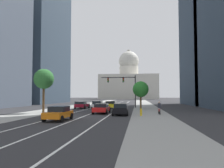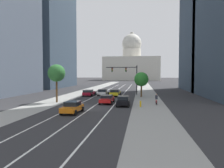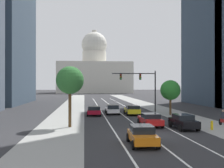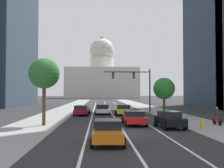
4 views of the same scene
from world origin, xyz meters
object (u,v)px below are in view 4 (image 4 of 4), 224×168
car_crimson (82,110)px  car_yellow (123,110)px  capitol_building (102,78)px  car_black (170,119)px  traffic_signal_mast (136,81)px  fire_hydrant (202,124)px  street_tree_near_right (164,89)px  car_white (102,109)px  car_red (134,117)px  street_tree_near_left (44,74)px  car_orange (108,131)px  cyclist (217,116)px

car_crimson → car_yellow: bearing=-84.8°
capitol_building → car_yellow: 119.47m
car_black → capitol_building: bearing=-0.6°
traffic_signal_mast → car_yellow: bearing=-119.9°
fire_hydrant → street_tree_near_right: 14.11m
car_crimson → fire_hydrant: bearing=-140.1°
car_white → traffic_signal_mast: (5.15, 2.74, 4.12)m
car_red → street_tree_near_left: 9.54m
capitol_building → street_tree_near_right: bearing=-86.7°
car_orange → traffic_signal_mast: bearing=-10.1°
car_red → car_orange: 9.70m
street_tree_near_right → traffic_signal_mast: bearing=124.1°
traffic_signal_mast → street_tree_near_right: traffic_signal_mast is taller
traffic_signal_mast → fire_hydrant: 19.33m
car_yellow → car_white: bearing=66.3°
fire_hydrant → street_tree_near_left: bearing=167.0°
car_crimson → fire_hydrant: car_crimson is taller
car_black → traffic_signal_mast: traffic_signal_mast is taller
car_white → car_black: size_ratio=1.09×
street_tree_near_left → street_tree_near_right: 17.68m
car_orange → car_yellow: bearing=-6.1°
car_red → car_crimson: bearing=27.4°
street_tree_near_right → fire_hydrant: bearing=-90.6°
car_yellow → car_black: 14.06m
car_red → street_tree_near_left: size_ratio=0.73×
capitol_building → cyclist: (9.30, -131.01, -10.73)m
car_crimson → fire_hydrant: 18.03m
car_yellow → car_crimson: bearing=94.2°
street_tree_near_right → street_tree_near_left: bearing=-143.4°
capitol_building → street_tree_near_left: size_ratio=6.35×
car_black → car_orange: size_ratio=1.01×
car_white → cyclist: size_ratio=2.64×
car_black → street_tree_near_right: size_ratio=0.81×
car_yellow → car_red: bearing=-179.1°
capitol_building → car_black: (4.25, -132.74, -10.82)m
car_red → fire_hydrant: car_red is taller
car_black → car_white: bearing=18.2°
capitol_building → car_black: bearing=-88.2°
street_tree_near_left → traffic_signal_mast: bearing=54.6°
car_orange → street_tree_near_right: size_ratio=0.80×
fire_hydrant → car_yellow: bearing=110.5°
car_white → fire_hydrant: car_white is taller
car_yellow → car_crimson: (-5.67, -0.32, -0.03)m
car_red → car_black: (2.83, -2.39, 0.05)m
capitol_building → car_yellow: capitol_building is taller
capitol_building → car_red: (1.42, -130.36, -10.87)m
car_black → cyclist: cyclist is taller
car_red → car_white: bearing=12.9°
car_red → car_orange: bearing=163.3°
car_yellow → car_black: bearing=-167.5°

